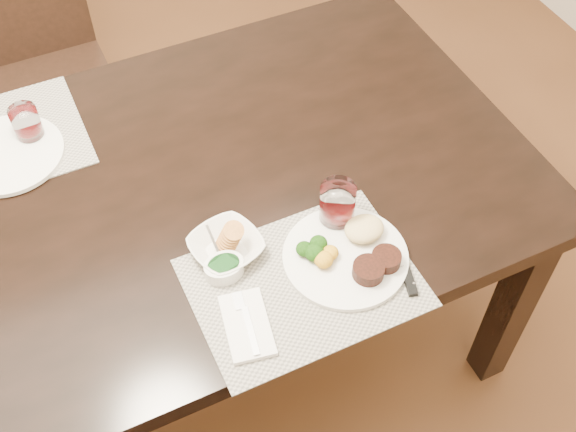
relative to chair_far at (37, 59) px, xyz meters
name	(u,v)px	position (x,y,z in m)	size (l,w,h in m)	color
ground_plane	(153,369)	(0.00, -0.93, -0.50)	(4.50, 4.50, 0.00)	#462916
dining_table	(111,237)	(0.00, -0.93, 0.16)	(2.00, 1.00, 0.75)	black
chair_far	(37,59)	(0.00, 0.00, 0.00)	(0.42, 0.42, 0.90)	black
placemat_near	(303,283)	(0.32, -1.29, 0.25)	(0.46, 0.34, 0.00)	gray
dinner_plate	(352,253)	(0.44, -1.27, 0.27)	(0.27, 0.27, 0.05)	silver
napkin_fork	(247,325)	(0.18, -1.33, 0.26)	(0.11, 0.17, 0.02)	silver
steak_knife	(401,267)	(0.52, -1.34, 0.26)	(0.05, 0.22, 0.01)	silver
cracker_bowl	(226,246)	(0.21, -1.15, 0.27)	(0.18, 0.18, 0.07)	silver
sauce_ramekin	(224,268)	(0.18, -1.20, 0.27)	(0.09, 0.13, 0.07)	silver
wine_glass_near	(337,206)	(0.46, -1.17, 0.30)	(0.08, 0.08, 0.11)	silver
far_plate	(8,154)	(-0.15, -0.67, 0.26)	(0.26, 0.26, 0.01)	silver
wine_glass_far	(27,125)	(-0.09, -0.63, 0.29)	(0.07, 0.07, 0.09)	silver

